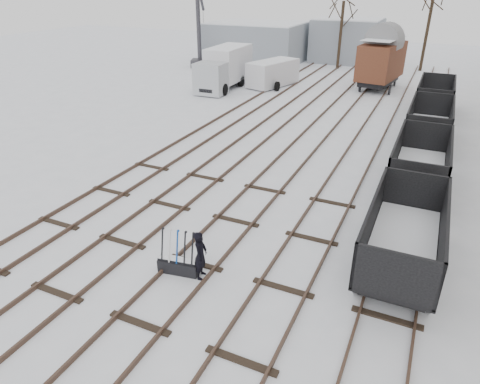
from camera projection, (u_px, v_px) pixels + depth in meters
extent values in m
plane|color=white|center=(196.00, 264.00, 13.93)|extent=(120.00, 120.00, 0.00)
cube|color=black|center=(215.00, 120.00, 27.78)|extent=(0.07, 52.00, 0.15)
cube|color=black|center=(235.00, 123.00, 27.24)|extent=(0.07, 52.00, 0.15)
cube|color=black|center=(95.00, 201.00, 17.80)|extent=(1.90, 0.20, 0.08)
cube|color=black|center=(257.00, 126.00, 26.65)|extent=(0.07, 52.00, 0.15)
cube|color=black|center=(279.00, 129.00, 26.11)|extent=(0.07, 52.00, 0.15)
cube|color=black|center=(155.00, 216.00, 16.67)|extent=(1.90, 0.20, 0.08)
cube|color=black|center=(303.00, 133.00, 25.52)|extent=(0.07, 52.00, 0.15)
cube|color=black|center=(327.00, 136.00, 24.99)|extent=(0.07, 52.00, 0.15)
cube|color=black|center=(224.00, 233.00, 15.54)|extent=(1.90, 0.20, 0.08)
cube|color=black|center=(354.00, 140.00, 24.40)|extent=(0.07, 52.00, 0.15)
cube|color=black|center=(380.00, 143.00, 23.86)|extent=(0.07, 52.00, 0.15)
cube|color=black|center=(303.00, 253.00, 14.42)|extent=(1.90, 0.20, 0.08)
cube|color=black|center=(409.00, 148.00, 23.27)|extent=(0.07, 52.00, 0.15)
cube|color=black|center=(438.00, 152.00, 22.73)|extent=(0.07, 52.00, 0.15)
cube|color=black|center=(396.00, 277.00, 13.29)|extent=(1.90, 0.20, 0.08)
cube|color=gray|center=(257.00, 42.00, 47.12)|extent=(10.00, 8.00, 4.00)
cube|color=white|center=(257.00, 22.00, 46.21)|extent=(9.80, 7.84, 0.10)
cube|color=gray|center=(347.00, 41.00, 46.90)|extent=(7.00, 6.00, 4.40)
cube|color=white|center=(349.00, 19.00, 45.89)|extent=(6.86, 5.88, 0.10)
cube|color=black|center=(179.00, 266.00, 13.44)|extent=(1.35, 0.62, 0.44)
cube|color=black|center=(178.00, 260.00, 13.33)|extent=(1.33, 0.50, 0.06)
cube|color=white|center=(178.00, 259.00, 13.32)|extent=(1.28, 0.45, 0.03)
cylinder|color=black|center=(163.00, 244.00, 13.24)|extent=(0.10, 0.32, 1.08)
cylinder|color=silver|center=(170.00, 246.00, 13.18)|extent=(0.10, 0.32, 1.08)
cylinder|color=#0B3C98|center=(177.00, 247.00, 13.11)|extent=(0.10, 0.32, 1.08)
cylinder|color=black|center=(185.00, 248.00, 13.05)|extent=(0.10, 0.32, 1.08)
cylinder|color=black|center=(193.00, 249.00, 12.99)|extent=(0.10, 0.32, 1.08)
imported|color=black|center=(201.00, 255.00, 12.98)|extent=(0.50, 0.65, 1.60)
cube|color=black|center=(401.00, 252.00, 13.51)|extent=(1.76, 4.85, 0.37)
cube|color=black|center=(402.00, 247.00, 13.43)|extent=(2.21, 5.51, 0.11)
cube|color=black|center=(371.00, 219.00, 13.50)|extent=(0.09, 5.51, 1.47)
cube|color=black|center=(444.00, 234.00, 12.70)|extent=(0.09, 5.51, 1.47)
cube|color=white|center=(403.00, 244.00, 13.39)|extent=(1.98, 5.29, 0.06)
cylinder|color=black|center=(357.00, 282.00, 12.58)|extent=(0.11, 0.64, 0.64)
cylinder|color=black|center=(436.00, 239.00, 14.69)|extent=(0.11, 0.64, 0.64)
cube|color=black|center=(418.00, 176.00, 18.70)|extent=(1.76, 4.85, 0.37)
cube|color=black|center=(418.00, 172.00, 18.62)|extent=(2.21, 5.51, 0.11)
cube|color=black|center=(396.00, 152.00, 18.69)|extent=(0.09, 5.51, 1.47)
cube|color=black|center=(449.00, 160.00, 17.90)|extent=(0.09, 5.51, 1.47)
cube|color=white|center=(419.00, 170.00, 18.58)|extent=(1.98, 5.29, 0.06)
cylinder|color=black|center=(387.00, 193.00, 17.78)|extent=(0.11, 0.64, 0.64)
cylinder|color=black|center=(443.00, 171.00, 19.88)|extent=(0.11, 0.64, 0.64)
cube|color=black|center=(427.00, 133.00, 23.90)|extent=(1.76, 4.85, 0.37)
cube|color=black|center=(428.00, 130.00, 23.81)|extent=(2.21, 5.51, 0.11)
cube|color=black|center=(410.00, 114.00, 23.88)|extent=(0.09, 5.51, 1.47)
cube|color=black|center=(451.00, 119.00, 23.09)|extent=(0.09, 5.51, 1.47)
cube|color=white|center=(428.00, 128.00, 23.77)|extent=(1.98, 5.29, 0.06)
cylinder|color=black|center=(404.00, 145.00, 22.97)|extent=(0.11, 0.64, 0.64)
cylinder|color=black|center=(447.00, 131.00, 25.07)|extent=(0.11, 0.64, 0.64)
cube|color=black|center=(433.00, 105.00, 29.09)|extent=(1.76, 4.85, 0.37)
cube|color=black|center=(434.00, 102.00, 29.01)|extent=(2.21, 5.51, 0.11)
cube|color=black|center=(419.00, 90.00, 29.07)|extent=(0.09, 5.51, 1.47)
cube|color=black|center=(453.00, 93.00, 28.28)|extent=(0.09, 5.51, 1.47)
cube|color=white|center=(434.00, 101.00, 28.97)|extent=(1.98, 5.29, 0.06)
cylinder|color=black|center=(414.00, 114.00, 28.16)|extent=(0.11, 0.64, 0.64)
cylinder|color=black|center=(449.00, 105.00, 30.26)|extent=(0.11, 0.64, 0.64)
cube|color=black|center=(378.00, 80.00, 35.68)|extent=(2.71, 4.93, 0.43)
cube|color=#492015|center=(381.00, 61.00, 34.97)|extent=(3.31, 5.63, 2.76)
cube|color=white|center=(385.00, 38.00, 34.18)|extent=(3.02, 5.33, 0.04)
cylinder|color=black|center=(360.00, 87.00, 34.89)|extent=(0.13, 0.74, 0.74)
cylinder|color=black|center=(395.00, 82.00, 36.77)|extent=(0.13, 0.74, 0.74)
cube|color=black|center=(225.00, 82.00, 36.04)|extent=(1.37, 7.27, 0.29)
cube|color=#A5A9AE|center=(210.00, 79.00, 33.53)|extent=(2.34, 1.98, 2.38)
cube|color=silver|center=(229.00, 63.00, 36.04)|extent=(2.54, 5.02, 2.67)
cube|color=white|center=(229.00, 47.00, 35.43)|extent=(2.49, 4.93, 0.04)
cylinder|color=black|center=(200.00, 87.00, 34.44)|extent=(0.29, 0.95, 0.95)
cylinder|color=black|center=(249.00, 77.00, 37.83)|extent=(0.29, 0.95, 0.95)
cube|color=silver|center=(273.00, 73.00, 36.39)|extent=(3.41, 5.24, 1.98)
cube|color=white|center=(273.00, 61.00, 35.94)|extent=(3.33, 5.11, 0.04)
cylinder|color=black|center=(255.00, 84.00, 35.84)|extent=(0.24, 0.77, 0.77)
cylinder|color=black|center=(289.00, 79.00, 37.59)|extent=(0.24, 0.77, 0.77)
cube|color=#313036|center=(200.00, 63.00, 44.63)|extent=(2.26, 2.26, 0.77)
cylinder|color=#313036|center=(199.00, 28.00, 43.07)|extent=(0.43, 0.43, 7.74)
cylinder|color=black|center=(216.00, 17.00, 45.79)|extent=(0.04, 0.04, 4.35)
cylinder|color=black|center=(340.00, 36.00, 42.65)|extent=(0.30, 0.30, 6.39)
cylinder|color=black|center=(428.00, 24.00, 41.03)|extent=(0.30, 0.30, 8.78)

